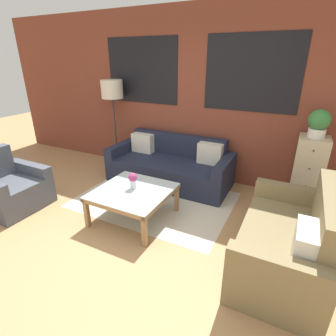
% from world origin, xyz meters
% --- Properties ---
extents(ground_plane, '(16.00, 16.00, 0.00)m').
position_xyz_m(ground_plane, '(0.00, 0.00, 0.00)').
color(ground_plane, '#AD7F51').
extents(wall_back_brick, '(8.40, 0.09, 2.80)m').
position_xyz_m(wall_back_brick, '(0.00, 2.44, 1.41)').
color(wall_back_brick, brown).
rests_on(wall_back_brick, ground_plane).
extents(rug, '(2.27, 1.60, 0.00)m').
position_xyz_m(rug, '(-0.07, 1.24, 0.00)').
color(rug, beige).
rests_on(rug, ground_plane).
extents(couch_dark, '(2.07, 0.88, 0.78)m').
position_xyz_m(couch_dark, '(-0.15, 1.95, 0.28)').
color(couch_dark, '#1E2338').
rests_on(couch_dark, ground_plane).
extents(settee_vintage, '(0.80, 1.50, 0.92)m').
position_xyz_m(settee_vintage, '(1.81, 0.63, 0.31)').
color(settee_vintage, olive).
rests_on(settee_vintage, ground_plane).
extents(armchair_corner, '(0.80, 0.81, 0.84)m').
position_xyz_m(armchair_corner, '(-1.83, 0.16, 0.28)').
color(armchair_corner, '#474C56').
rests_on(armchair_corner, ground_plane).
extents(coffee_table, '(0.93, 0.93, 0.43)m').
position_xyz_m(coffee_table, '(-0.07, 0.69, 0.37)').
color(coffee_table, silver).
rests_on(coffee_table, ground_plane).
extents(floor_lamp, '(0.39, 0.39, 1.65)m').
position_xyz_m(floor_lamp, '(-1.43, 2.12, 1.43)').
color(floor_lamp, '#2D2D2D').
rests_on(floor_lamp, ground_plane).
extents(drawer_cabinet, '(0.39, 0.44, 1.02)m').
position_xyz_m(drawer_cabinet, '(1.93, 2.15, 0.51)').
color(drawer_cabinet, '#C6B793').
rests_on(drawer_cabinet, ground_plane).
extents(potted_plant, '(0.28, 0.28, 0.37)m').
position_xyz_m(potted_plant, '(1.93, 2.15, 1.22)').
color(potted_plant, silver).
rests_on(potted_plant, drawer_cabinet).
extents(flower_vase, '(0.12, 0.12, 0.22)m').
position_xyz_m(flower_vase, '(-0.10, 0.74, 0.55)').
color(flower_vase, silver).
rests_on(flower_vase, coffee_table).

